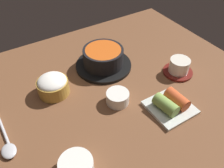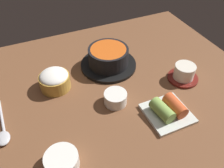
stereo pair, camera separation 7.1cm
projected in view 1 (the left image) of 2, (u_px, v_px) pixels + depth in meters
The scene contains 8 objects.
dining_table at pixel (103, 92), 74.19cm from camera, with size 100.00×76.00×2.00cm, color brown.
stone_pot at pixel (103, 59), 79.89cm from camera, with size 19.45×19.45×7.13cm.
rice_bowl at pixel (53, 85), 70.36cm from camera, with size 9.52×9.52×6.32cm.
tea_cup_with_saucer at pixel (179, 67), 77.88cm from camera, with size 9.97×9.97×5.48cm.
banchan_cup_center at pixel (118, 97), 68.26cm from camera, with size 6.77×6.77×3.69cm.
kimchi_plate at pixel (171, 104), 66.40cm from camera, with size 12.08×12.08×4.71cm.
side_bowl_near at pixel (76, 166), 52.50cm from camera, with size 8.00×8.00×3.57cm.
spoon at pixel (7, 144), 58.17cm from camera, with size 3.60×17.04×1.35cm.
Camera 1 is at (-25.40, -46.30, 53.24)cm, focal length 37.26 mm.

